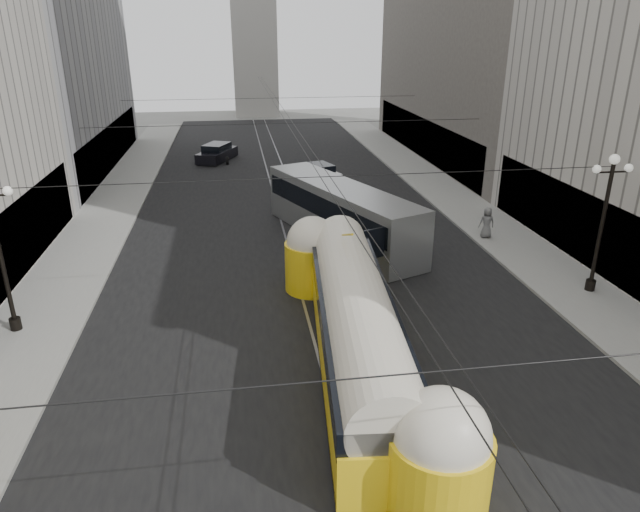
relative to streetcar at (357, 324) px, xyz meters
name	(u,v)px	position (x,y,z in m)	size (l,w,h in m)	color
road	(290,213)	(-0.50, 19.01, -1.76)	(20.00, 85.00, 0.02)	black
sidewalk_left	(114,204)	(-12.50, 22.51, -1.69)	(4.00, 72.00, 0.15)	gray
sidewalk_right	(443,191)	(11.50, 22.51, -1.69)	(4.00, 72.00, 0.15)	gray
rail_left	(279,213)	(-1.25, 19.01, -1.76)	(0.12, 85.00, 0.04)	gray
rail_right	(301,212)	(0.25, 19.01, -1.76)	(0.12, 85.00, 0.04)	gray
distant_tower	(252,1)	(-0.50, 66.51, 13.21)	(6.00, 6.00, 31.36)	#B2AFA8
lamppost_right_mid	(604,216)	(12.10, 4.51, 1.98)	(1.86, 0.44, 6.37)	black
catenary	(292,126)	(-0.38, 18.00, 4.12)	(25.00, 72.00, 0.23)	black
streetcar	(357,324)	(0.00, 0.00, 0.00)	(3.86, 16.39, 3.60)	yellow
city_bus	(341,211)	(1.90, 13.28, 0.02)	(7.29, 13.31, 3.26)	gray
sedan_white_far	(321,173)	(2.89, 27.51, -1.16)	(2.99, 4.54, 1.33)	#B8B8B8
sedan_dark_far	(217,153)	(-5.59, 36.16, -1.04)	(3.94, 5.45, 1.59)	black
pedestrian_sidewalk_right	(487,223)	(10.28, 12.08, -0.71)	(0.88, 0.54, 1.79)	slate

